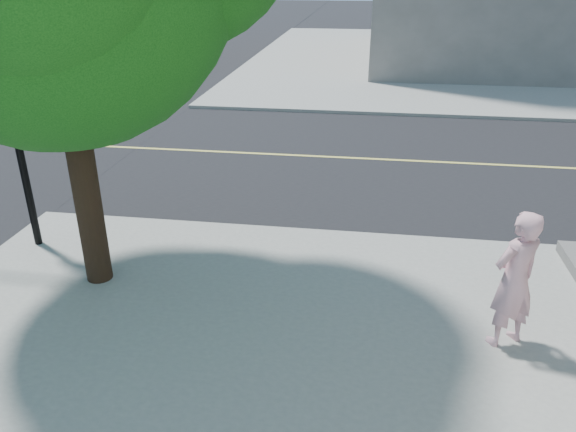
# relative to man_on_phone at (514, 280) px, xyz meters

# --- Properties ---
(ground) EXTENTS (140.00, 140.00, 0.00)m
(ground) POSITION_rel_man_on_phone_xyz_m (-7.01, 2.92, -1.03)
(ground) COLOR black
(ground) RESTS_ON ground
(road_ew) EXTENTS (140.00, 9.00, 0.01)m
(road_ew) POSITION_rel_man_on_phone_xyz_m (-7.01, 7.42, -1.03)
(road_ew) COLOR black
(road_ew) RESTS_ON ground
(sidewalk_ne) EXTENTS (29.00, 25.00, 0.12)m
(sidewalk_ne) POSITION_rel_man_on_phone_xyz_m (6.49, 24.42, -0.97)
(sidewalk_ne) COLOR gray
(sidewalk_ne) RESTS_ON ground
(man_on_phone) EXTENTS (0.79, 0.72, 1.82)m
(man_on_phone) POSITION_rel_man_on_phone_xyz_m (0.00, 0.00, 0.00)
(man_on_phone) COLOR #D69DAB
(man_on_phone) RESTS_ON sidewalk_se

